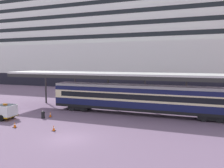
% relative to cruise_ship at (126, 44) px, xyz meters
% --- Properties ---
extents(ground_plane, '(400.00, 400.00, 0.00)m').
position_rel_cruise_ship_xyz_m(ground_plane, '(10.61, -52.88, -13.01)').
color(ground_plane, slate).
extents(cruise_ship, '(149.63, 25.57, 38.69)m').
position_rel_cruise_ship_xyz_m(cruise_ship, '(0.00, 0.00, 0.00)').
color(cruise_ship, black).
rests_on(cruise_ship, ground).
extents(platform_canopy, '(41.61, 6.13, 5.71)m').
position_rel_cruise_ship_xyz_m(platform_canopy, '(14.44, -39.88, -7.57)').
color(platform_canopy, silver).
rests_on(platform_canopy, ground).
extents(train_carriage, '(25.46, 2.81, 4.11)m').
position_rel_cruise_ship_xyz_m(train_carriage, '(14.44, -40.32, -10.70)').
color(train_carriage, black).
rests_on(train_carriage, ground).
extents(service_truck, '(5.29, 2.44, 2.02)m').
position_rel_cruise_ship_xyz_m(service_truck, '(-1.75, -49.09, -12.02)').
color(service_truck, white).
rests_on(service_truck, ground).
extents(traffic_cone_near, '(0.36, 0.36, 0.64)m').
position_rel_cruise_ship_xyz_m(traffic_cone_near, '(3.04, -51.60, -12.70)').
color(traffic_cone_near, black).
rests_on(traffic_cone_near, ground).
extents(traffic_cone_mid, '(0.36, 0.36, 0.75)m').
position_rel_cruise_ship_xyz_m(traffic_cone_mid, '(3.79, -46.04, -12.64)').
color(traffic_cone_mid, black).
rests_on(traffic_cone_mid, ground).
extents(traffic_cone_far, '(0.36, 0.36, 0.62)m').
position_rel_cruise_ship_xyz_m(traffic_cone_far, '(7.84, -51.17, -12.71)').
color(traffic_cone_far, black).
rests_on(traffic_cone_far, ground).
extents(quay_bollard, '(0.48, 0.48, 0.96)m').
position_rel_cruise_ship_xyz_m(quay_bollard, '(3.27, -46.90, -12.50)').
color(quay_bollard, black).
rests_on(quay_bollard, ground).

